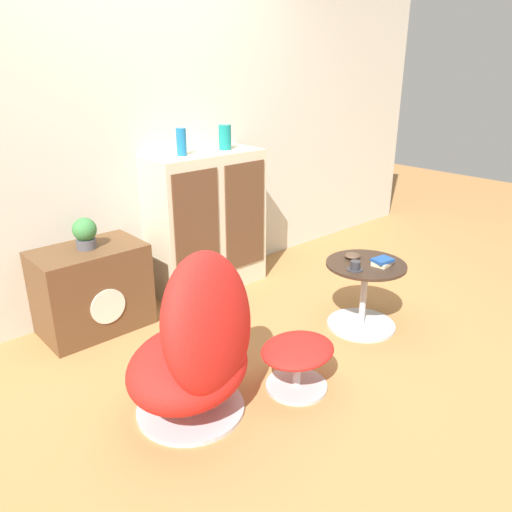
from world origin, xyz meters
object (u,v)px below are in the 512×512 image
Objects in this scene: potted_plant at (85,233)px; book_stack at (382,262)px; vase_leftmost at (181,142)px; vase_inner_left at (225,137)px; tv_console at (92,289)px; egg_chair at (199,346)px; bowl at (352,256)px; ottoman at (297,356)px; teacup at (355,266)px; coffee_table at (364,293)px; sideboard at (207,223)px.

book_stack is at bearing -42.34° from potted_plant.
vase_leftmost is 1.04× the size of vase_inner_left.
tv_console is 3.63× the size of vase_leftmost.
egg_chair is at bearing -89.87° from potted_plant.
egg_chair is 8.52× the size of bowl.
bowl is at bearing -38.28° from tv_console.
book_stack is 0.21m from bowl.
vase_leftmost is 1.62m from book_stack.
ottoman is 4.02× the size of bowl.
potted_plant is 1.74m from teacup.
ottoman is 0.94m from bowl.
vase_leftmost is 1.49m from teacup.
vase_leftmost reaches higher than egg_chair.
book_stack is at bearing -3.28° from egg_chair.
coffee_table is at bearing -64.85° from vase_leftmost.
potted_plant is at bearing -178.57° from sideboard.
egg_chair is at bearing -174.75° from bowl.
sideboard is 1.55× the size of tv_console.
tv_console is 1.19m from vase_leftmost.
tv_console reaches higher than ottoman.
vase_leftmost reaches higher than sideboard.
bowl is (0.58, -1.11, -0.69)m from vase_leftmost.
coffee_table is at bearing -41.38° from potted_plant.
tv_console is (-0.98, -0.03, -0.25)m from sideboard.
ottoman is at bearing -167.52° from coffee_table.
tv_console is 4.92× the size of book_stack.
potted_plant is at bearing 137.66° from book_stack.
coffee_table is at bearing -92.65° from bowl.
sideboard is 5.63× the size of vase_leftmost.
teacup is (0.70, 0.17, 0.29)m from ottoman.
egg_chair reaches higher than bowl.
sideboard reaches higher than coffee_table.
egg_chair is 0.59m from ottoman.
egg_chair is at bearing -128.37° from sideboard.
vase_leftmost reaches higher than vase_inner_left.
teacup is at bearing 13.39° from ottoman.
potted_plant is at bearing -177.94° from vase_leftmost.
vase_inner_left is (-0.19, 1.23, 0.92)m from coffee_table.
sideboard is 0.66m from vase_leftmost.
tv_console is at bearing 141.72° from bowl.
egg_chair is at bearing 161.26° from ottoman.
coffee_table is (0.39, -1.23, -0.29)m from sideboard.
ottoman is at bearing -107.75° from sideboard.
teacup is (1.23, -1.22, 0.20)m from tv_console.
coffee_table is at bearing 120.11° from book_stack.
sideboard is at bearing -1.15° from vase_leftmost.
potted_plant is (-1.18, -0.03, -0.49)m from vase_inner_left.
egg_chair reaches higher than teacup.
book_stack is at bearing -79.86° from vase_inner_left.
vase_inner_left reaches higher than teacup.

